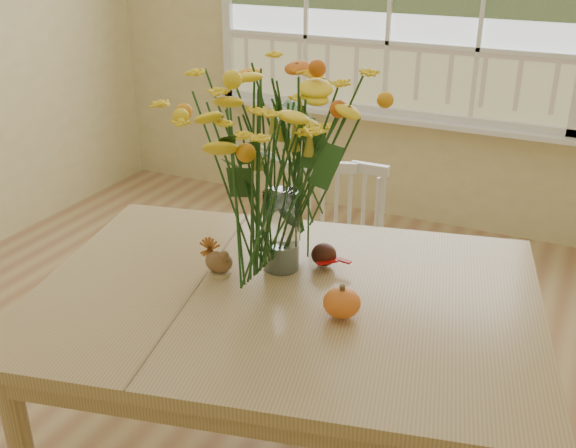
% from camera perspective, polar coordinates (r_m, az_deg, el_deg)
% --- Properties ---
extents(floor, '(4.00, 4.50, 0.01)m').
position_cam_1_polar(floor, '(2.92, -7.06, -15.14)').
color(floor, '#A3744F').
rests_on(floor, ground).
extents(wall_back, '(4.00, 0.02, 2.70)m').
position_cam_1_polar(wall_back, '(4.33, 8.75, 17.61)').
color(wall_back, '#D2C486').
rests_on(wall_back, floor).
extents(dining_table, '(1.72, 1.39, 0.81)m').
position_cam_1_polar(dining_table, '(2.10, -0.24, -7.99)').
color(dining_table, tan).
rests_on(dining_table, floor).
extents(windsor_chair, '(0.52, 0.51, 0.91)m').
position_cam_1_polar(windsor_chair, '(2.87, 3.83, -3.31)').
color(windsor_chair, white).
rests_on(windsor_chair, floor).
extents(flower_vase, '(0.55, 0.55, 0.65)m').
position_cam_1_polar(flower_vase, '(2.03, -0.61, 6.03)').
color(flower_vase, white).
rests_on(flower_vase, dining_table).
extents(pumpkin, '(0.11, 0.11, 0.08)m').
position_cam_1_polar(pumpkin, '(1.92, 4.57, -6.78)').
color(pumpkin, orange).
rests_on(pumpkin, dining_table).
extents(turkey_figurine, '(0.10, 0.08, 0.11)m').
position_cam_1_polar(turkey_figurine, '(2.14, -5.87, -3.21)').
color(turkey_figurine, '#CCB78C').
rests_on(turkey_figurine, dining_table).
extents(dark_gourd, '(0.13, 0.08, 0.07)m').
position_cam_1_polar(dark_gourd, '(2.19, 3.05, -2.70)').
color(dark_gourd, '#38160F').
rests_on(dark_gourd, dining_table).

